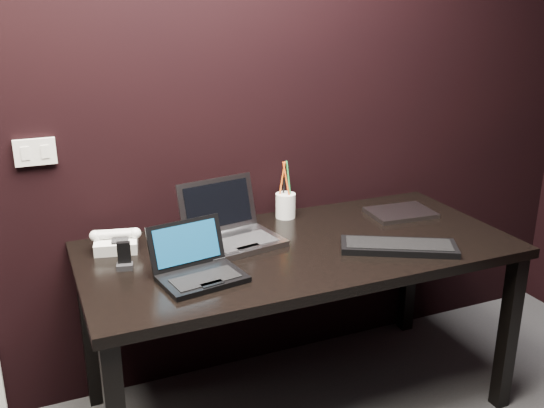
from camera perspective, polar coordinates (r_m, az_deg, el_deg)
name	(u,v)px	position (r m, az deg, el deg)	size (l,w,h in m)	color
wall_back	(192,94)	(2.51, -7.53, 10.26)	(4.00, 4.00, 0.00)	black
wall_switch	(35,152)	(2.44, -21.41, 4.58)	(0.15, 0.02, 0.10)	silver
desk	(299,263)	(2.43, 2.58, -5.59)	(1.70, 0.80, 0.74)	black
netbook	(198,268)	(2.13, -7.00, -6.00)	(0.32, 0.29, 0.18)	black
silver_laptop	(231,232)	(2.42, -3.83, -2.64)	(0.39, 0.36, 0.23)	#96969B
ext_keyboard	(399,247)	(2.40, 11.83, -3.94)	(0.46, 0.34, 0.03)	black
closed_laptop	(401,213)	(2.79, 12.01, -0.81)	(0.30, 0.22, 0.02)	#9F9FA5
desk_phone	(116,241)	(2.42, -14.46, -3.44)	(0.20, 0.18, 0.10)	silver
mobile_phone	(124,259)	(2.25, -13.72, -5.01)	(0.06, 0.06, 0.10)	black
pen_cup	(286,204)	(2.68, 1.28, -0.04)	(0.11, 0.11, 0.26)	white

